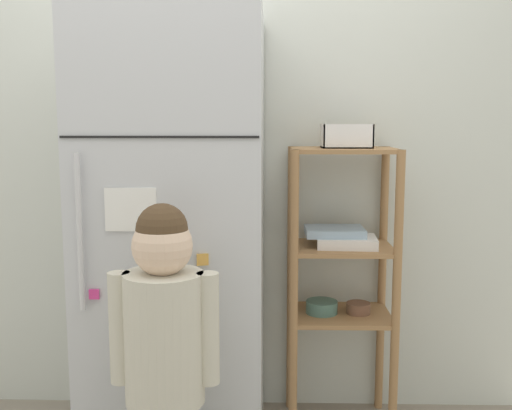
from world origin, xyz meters
TOP-DOWN VIEW (x-y plane):
  - kitchen_wall_back at (0.00, 0.38)m, footprint 2.86×0.03m
  - refrigerator at (-0.10, 0.02)m, footprint 0.69×0.69m
  - child_standing at (-0.06, -0.52)m, footprint 0.35×0.26m
  - pantry_shelf_unit at (0.58, 0.17)m, footprint 0.45×0.35m
  - fruit_bin at (0.58, 0.19)m, footprint 0.20×0.17m

SIDE VIEW (x-z plane):
  - child_standing at x=-0.06m, z-range 0.11..1.20m
  - pantry_shelf_unit at x=0.58m, z-range 0.13..1.35m
  - refrigerator at x=-0.10m, z-range 0.00..1.76m
  - kitchen_wall_back at x=0.00m, z-range 0.00..2.26m
  - fruit_bin at x=0.58m, z-range 1.21..1.31m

